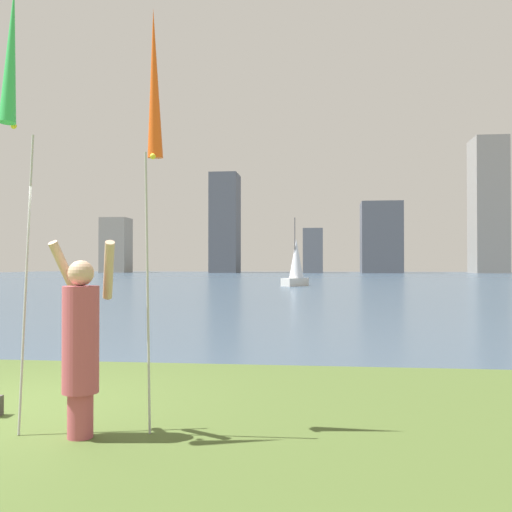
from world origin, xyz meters
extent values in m
cube|color=#384C60|center=(0.00, 61.61, -0.06)|extent=(120.00, 116.79, 0.12)
cube|color=#232D14|center=(0.00, 3.21, -0.02)|extent=(120.00, 0.70, 0.02)
cylinder|color=#B24C59|center=(1.59, -1.07, 0.22)|extent=(0.25, 0.25, 0.44)
cylinder|color=#B24C59|center=(1.59, -1.07, 0.96)|extent=(0.35, 0.35, 1.04)
sphere|color=#D1A889|center=(1.59, -1.07, 1.61)|extent=(0.25, 0.25, 0.25)
cylinder|color=#D1A889|center=(1.36, -0.93, 1.64)|extent=(0.26, 0.40, 0.60)
cylinder|color=#D1A889|center=(1.82, -0.93, 1.64)|extent=(0.26, 0.40, 0.60)
cylinder|color=#B2B2B7|center=(0.95, -0.94, 1.52)|extent=(0.02, 0.28, 3.04)
cone|color=green|center=(0.95, -1.26, 3.75)|extent=(0.16, 0.28, 1.41)
sphere|color=yellow|center=(0.95, -1.20, 3.05)|extent=(0.06, 0.06, 0.06)
cylinder|color=#B2B2B7|center=(2.22, -0.94, 1.40)|extent=(0.02, 0.19, 2.80)
cone|color=#F25919|center=(2.22, -0.74, 3.56)|extent=(0.16, 0.25, 1.53)
sphere|color=yellow|center=(2.22, -0.78, 2.80)|extent=(0.06, 0.06, 0.06)
cube|color=silver|center=(1.82, 38.00, 0.31)|extent=(2.10, 2.28, 0.62)
cylinder|color=#47474C|center=(1.82, 38.00, 2.94)|extent=(0.07, 0.07, 4.64)
cone|color=white|center=(1.92, 38.12, 2.12)|extent=(1.54, 1.54, 3.00)
cube|color=gray|center=(-37.11, 105.40, 5.44)|extent=(5.22, 5.16, 10.87)
cube|color=#565B66|center=(-14.94, 104.83, 9.60)|extent=(5.26, 6.79, 19.19)
cube|color=slate|center=(2.13, 104.38, 4.17)|extent=(3.68, 7.68, 8.34)
cube|color=#565B66|center=(14.80, 103.82, 6.61)|extent=(7.48, 6.51, 13.22)
cube|color=gray|center=(34.55, 105.56, 12.53)|extent=(5.86, 7.37, 25.06)
camera|label=1|loc=(3.95, -6.53, 1.70)|focal=40.78mm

